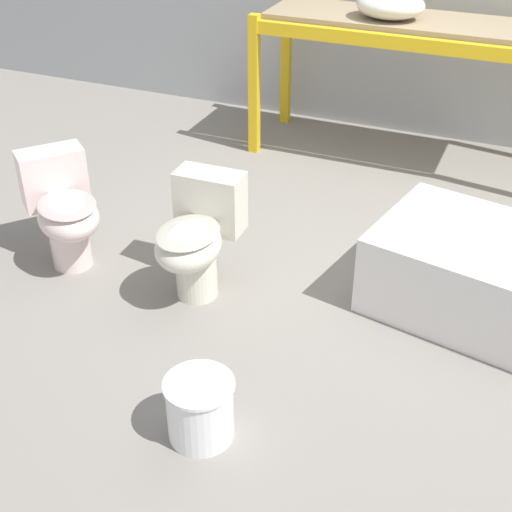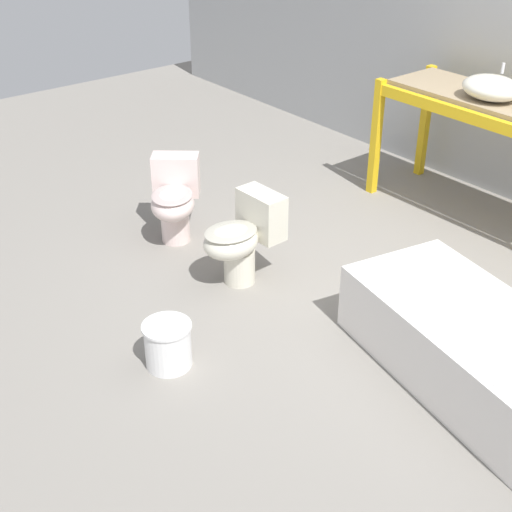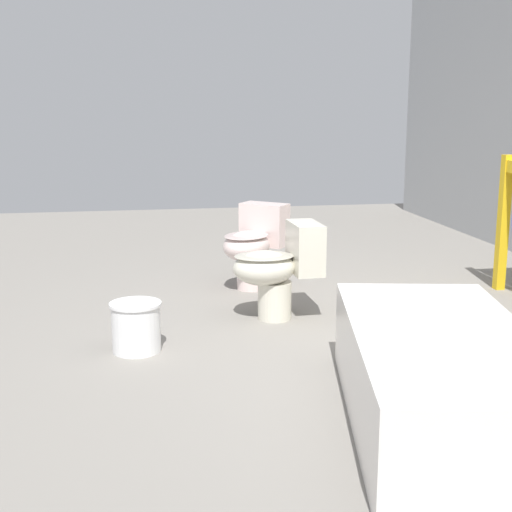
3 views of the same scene
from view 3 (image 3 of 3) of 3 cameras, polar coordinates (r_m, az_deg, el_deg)
name	(u,v)px [view 3 (image 3 of 3)]	position (r m, az deg, el deg)	size (l,w,h in m)	color
ground_plane	(441,353)	(4.28, 14.55, -7.51)	(12.00, 12.00, 0.00)	gray
bathtub_main	(440,371)	(3.28, 14.48, -8.90)	(1.77, 1.08, 0.44)	white
toilet_near	(279,267)	(4.70, 1.85, -0.87)	(0.37, 0.59, 0.64)	silver
toilet_far	(253,243)	(5.48, -0.23, 1.02)	(0.67, 0.64, 0.64)	silver
bucket_white	(136,326)	(4.19, -9.57, -5.51)	(0.30, 0.30, 0.29)	white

